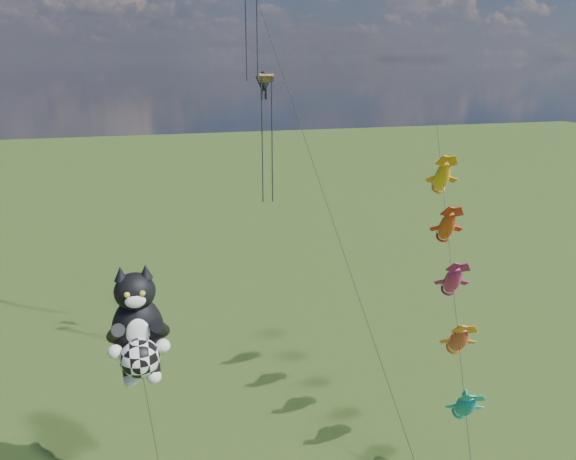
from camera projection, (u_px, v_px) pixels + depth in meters
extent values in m
cylinder|color=black|center=(157.00, 451.00, 25.49)|extent=(0.79, 2.62, 7.10)
ellipsoid|color=black|center=(138.00, 332.00, 25.35)|extent=(2.75, 2.44, 3.40)
ellipsoid|color=black|center=(135.00, 292.00, 24.66)|extent=(2.16, 2.04, 1.72)
cone|color=black|center=(120.00, 274.00, 24.27)|extent=(0.73, 0.73, 0.64)
cone|color=black|center=(146.00, 271.00, 24.54)|extent=(0.73, 0.73, 0.64)
ellipsoid|color=white|center=(135.00, 301.00, 24.07)|extent=(0.98, 0.66, 0.62)
ellipsoid|color=white|center=(138.00, 333.00, 24.52)|extent=(1.13, 0.66, 1.40)
sphere|color=gold|center=(127.00, 295.00, 23.82)|extent=(0.26, 0.26, 0.26)
sphere|color=gold|center=(142.00, 293.00, 23.98)|extent=(0.26, 0.26, 0.26)
sphere|color=white|center=(115.00, 352.00, 24.14)|extent=(0.64, 0.64, 0.64)
sphere|color=white|center=(163.00, 346.00, 24.65)|extent=(0.64, 0.64, 0.64)
sphere|color=white|center=(130.00, 380.00, 25.74)|extent=(0.68, 0.68, 0.68)
sphere|color=white|center=(154.00, 377.00, 26.01)|extent=(0.68, 0.68, 0.68)
sphere|color=white|center=(140.00, 358.00, 24.18)|extent=(1.72, 1.72, 1.72)
cylinder|color=black|center=(455.00, 305.00, 29.16)|extent=(5.01, 15.04, 16.74)
ellipsoid|color=#1980BF|center=(465.00, 406.00, 26.91)|extent=(1.55, 2.51, 2.43)
ellipsoid|color=red|center=(459.00, 340.00, 28.34)|extent=(1.55, 2.51, 2.43)
ellipsoid|color=#D8336C|center=(453.00, 280.00, 29.77)|extent=(1.55, 2.51, 2.43)
ellipsoid|color=orange|center=(447.00, 226.00, 31.21)|extent=(1.55, 2.51, 2.43)
ellipsoid|color=yellow|center=(442.00, 177.00, 32.64)|extent=(1.55, 2.51, 2.43)
cylinder|color=black|center=(327.00, 205.00, 31.85)|extent=(5.05, 16.35, 25.38)
cube|color=green|center=(266.00, 78.00, 33.89)|extent=(0.94, 0.61, 0.51)
cylinder|color=black|center=(262.00, 143.00, 34.96)|extent=(0.08, 0.08, 7.83)
cylinder|color=black|center=(272.00, 143.00, 35.11)|extent=(0.08, 0.08, 7.83)
cylinder|color=black|center=(246.00, 19.00, 35.63)|extent=(0.08, 0.08, 8.02)
cylinder|color=black|center=(257.00, 19.00, 35.81)|extent=(0.08, 0.08, 8.02)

